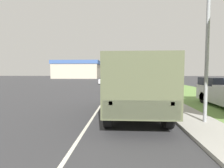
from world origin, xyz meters
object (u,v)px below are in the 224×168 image
object	(u,v)px
car_third_ahead	(125,78)
car_fourth_ahead	(113,77)
military_truck	(134,83)
car_second_ahead	(105,80)
car_nearest_ahead	(123,86)
lamp_post	(203,19)

from	to	relation	value
car_third_ahead	car_fourth_ahead	size ratio (longest dim) A/B	1.22
military_truck	car_second_ahead	world-z (taller)	military_truck
car_nearest_ahead	car_second_ahead	distance (m)	14.01
car_nearest_ahead	lamp_post	bearing A→B (deg)	-76.59
car_third_ahead	lamp_post	distance (m)	41.27
military_truck	car_nearest_ahead	size ratio (longest dim) A/B	1.44
car_nearest_ahead	lamp_post	world-z (taller)	lamp_post
car_second_ahead	lamp_post	xyz separation A→B (m)	(6.40, -26.40, 3.47)
car_nearest_ahead	car_second_ahead	size ratio (longest dim) A/B	1.05
car_fourth_ahead	lamp_post	distance (m)	49.72
military_truck	car_third_ahead	size ratio (longest dim) A/B	1.46
car_second_ahead	lamp_post	bearing A→B (deg)	-76.37
car_second_ahead	lamp_post	distance (m)	27.38
car_third_ahead	car_second_ahead	bearing A→B (deg)	-105.25
car_nearest_ahead	car_fourth_ahead	bearing A→B (deg)	94.79
car_nearest_ahead	car_third_ahead	world-z (taller)	car_nearest_ahead
lamp_post	military_truck	bearing A→B (deg)	148.45
lamp_post	car_nearest_ahead	bearing A→B (deg)	103.41
car_second_ahead	car_fourth_ahead	xyz separation A→B (m)	(0.30, 22.82, -0.06)
military_truck	car_second_ahead	distance (m)	25.13
car_second_ahead	car_third_ahead	distance (m)	15.18
car_third_ahead	lamp_post	bearing A→B (deg)	-86.64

